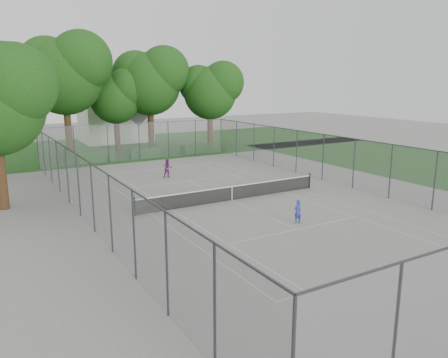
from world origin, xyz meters
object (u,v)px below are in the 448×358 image
tennis_net (232,193)px  girl_player (298,211)px  woman_player (168,168)px  house (115,109)px

tennis_net → girl_player: bearing=-83.0°
tennis_net → woman_player: size_ratio=8.67×
tennis_net → girl_player: size_ratio=10.17×
girl_player → woman_player: (-1.50, 13.87, 0.11)m
tennis_net → woman_player: bearing=95.7°
woman_player → tennis_net: bearing=-78.2°
house → girl_player: 36.83m
house → girl_player: size_ratio=7.84×
tennis_net → woman_player: (-0.82, 8.29, 0.23)m
woman_player → girl_player: bearing=-77.7°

